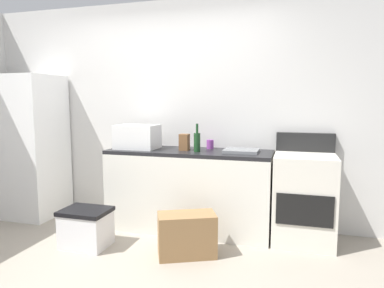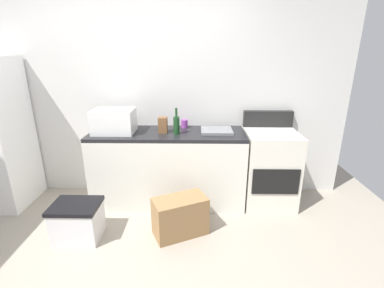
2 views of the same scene
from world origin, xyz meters
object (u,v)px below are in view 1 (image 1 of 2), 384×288
microwave (137,137)px  storage_bin (86,228)px  stove_oven (304,197)px  coffee_mug (210,144)px  wine_bottle (197,141)px  cardboard_box_large (187,235)px  refrigerator (31,146)px  knife_block (184,142)px

microwave → storage_bin: (-0.24, -0.71, -0.84)m
stove_oven → microwave: 1.91m
coffee_mug → storage_bin: bearing=-137.9°
microwave → wine_bottle: bearing=-4.2°
coffee_mug → cardboard_box_large: size_ratio=0.19×
refrigerator → coffee_mug: bearing=6.2°
refrigerator → microwave: size_ratio=3.80×
storage_bin → knife_block: bearing=42.1°
refrigerator → stove_oven: 3.30m
microwave → cardboard_box_large: 1.31m
refrigerator → knife_block: refrigerator is taller
knife_block → cardboard_box_large: size_ratio=0.34×
stove_oven → storage_bin: (-2.06, -0.75, -0.27)m
wine_bottle → cardboard_box_large: 1.00m
microwave → storage_bin: bearing=-108.4°
refrigerator → coffee_mug: refrigerator is taller
knife_block → refrigerator: bearing=-179.2°
cardboard_box_large → storage_bin: cardboard_box_large is taller
refrigerator → microwave: (1.44, 0.02, 0.16)m
stove_oven → storage_bin: stove_oven is taller
wine_bottle → cardboard_box_large: size_ratio=0.57×
stove_oven → wine_bottle: wine_bottle is taller
coffee_mug → knife_block: size_ratio=0.56×
refrigerator → cardboard_box_large: refrigerator is taller
refrigerator → cardboard_box_large: bearing=-15.4°
coffee_mug → storage_bin: 1.59m
refrigerator → stove_oven: bearing=1.0°
microwave → knife_block: microwave is taller
wine_bottle → storage_bin: (-0.96, -0.66, -0.82)m
cardboard_box_large → microwave: bearing=141.0°
stove_oven → knife_block: size_ratio=6.11×
storage_bin → microwave: bearing=71.6°
wine_bottle → storage_bin: 1.42m
refrigerator → stove_oven: size_ratio=1.59×
wine_bottle → storage_bin: bearing=-145.4°
coffee_mug → storage_bin: (-1.03, -0.93, -0.76)m
knife_block → cardboard_box_large: bearing=-70.7°
refrigerator → wine_bottle: (2.16, -0.03, 0.13)m
microwave → knife_block: (0.56, 0.01, -0.05)m
refrigerator → cardboard_box_large: size_ratio=3.31×
coffee_mug → refrigerator: bearing=-173.8°
coffee_mug → microwave: bearing=-164.5°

